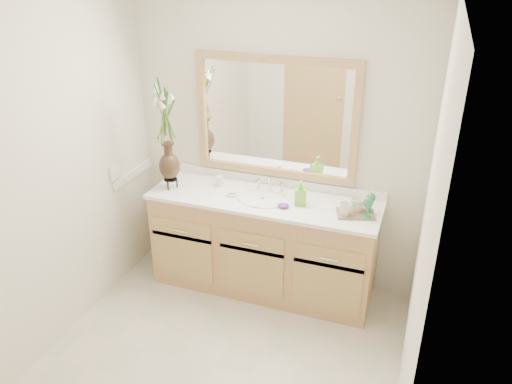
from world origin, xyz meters
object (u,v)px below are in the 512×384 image
at_px(flower_vase, 166,124).
at_px(tray, 356,214).
at_px(soap_bottle, 300,194).
at_px(tumbler, 219,181).

distance_m(flower_vase, tray, 1.60).
relative_size(flower_vase, soap_bottle, 4.69).
distance_m(soap_bottle, tray, 0.44).
bearing_deg(tumbler, soap_bottle, -7.46).
bearing_deg(tray, tumbler, 157.65).
height_order(soap_bottle, tray, soap_bottle).
bearing_deg(tumbler, tray, -6.21).
relative_size(tumbler, soap_bottle, 0.49).
bearing_deg(flower_vase, tumbler, 25.55).
distance_m(tumbler, tray, 1.16).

